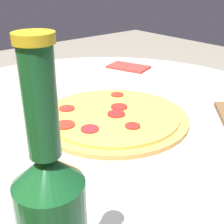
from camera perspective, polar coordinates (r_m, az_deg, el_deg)
The scene contains 4 objects.
table at distance 0.84m, azimuth -1.67°, elevation -12.34°, with size 1.06×1.06×0.77m.
pizza at distance 0.71m, azimuth -0.05°, elevation -0.91°, with size 0.34×0.34×0.02m.
beer_bottle at distance 0.31m, azimuth -10.81°, elevation -19.12°, with size 0.06×0.06×0.27m.
napkin at distance 1.10m, azimuth 3.03°, elevation 8.22°, with size 0.16×0.12×0.01m.
Camera 1 is at (-0.53, 0.41, 1.08)m, focal length 50.00 mm.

